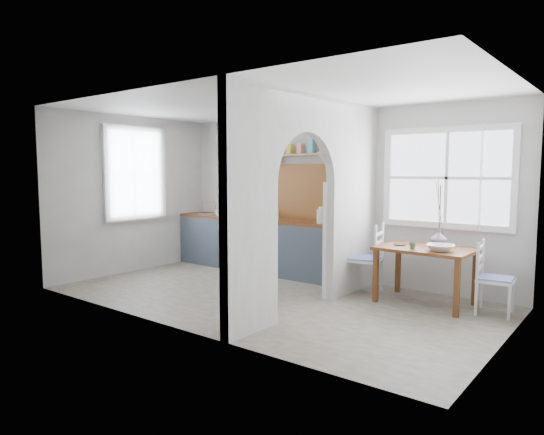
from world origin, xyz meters
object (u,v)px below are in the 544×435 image
Objects in this scene: dining_table at (425,276)px; chair_left at (364,258)px; vase at (439,238)px; chair_right at (496,278)px; kettle at (322,215)px.

chair_left is (-0.87, 0.02, 0.13)m from dining_table.
vase is (0.97, 0.18, 0.34)m from chair_left.
chair_right reaches higher than dining_table.
kettle is at bearing 179.19° from vase.
kettle is 1.20× the size of vase.
vase is at bearing 3.75° from kettle.
dining_table is 1.18× the size of chair_left.
chair_left is 1.04m from vase.
vase reaches higher than chair_right.
dining_table is 5.46× the size of vase.
vase is at bearing 65.49° from dining_table.
chair_left is at bearing -9.41° from kettle.
kettle is (-0.81, 0.20, 0.54)m from chair_left.
kettle is at bearing 81.32° from chair_right.
chair_right is 3.38× the size of kettle.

